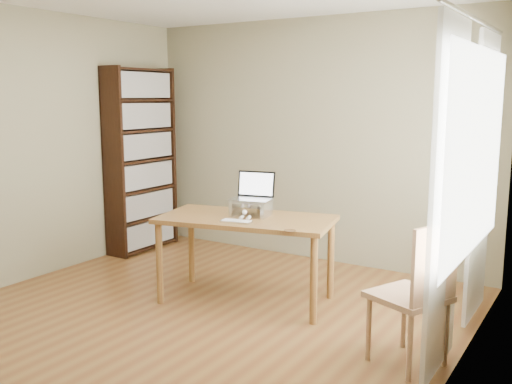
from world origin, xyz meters
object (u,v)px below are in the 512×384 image
at_px(cat, 252,208).
at_px(laptop, 255,193).
at_px(keyboard, 236,221).
at_px(chair, 421,289).
at_px(bookshelf, 141,160).
at_px(desk, 246,227).

bearing_deg(cat, laptop, 46.55).
xyz_separation_m(keyboard, chair, (1.59, -0.21, -0.22)).
relative_size(cat, chair, 0.48).
height_order(bookshelf, cat, bookshelf).
bearing_deg(chair, desk, -171.48).
bearing_deg(cat, chair, -39.91).
height_order(cat, chair, chair).
bearing_deg(laptop, chair, -31.55).
distance_m(bookshelf, keyboard, 2.29).
xyz_separation_m(desk, chair, (1.64, -0.43, -0.12)).
bearing_deg(chair, keyboard, -164.31).
bearing_deg(chair, bookshelf, -175.75).
distance_m(keyboard, chair, 1.62).
xyz_separation_m(desk, keyboard, (0.05, -0.22, 0.10)).
bearing_deg(cat, keyboard, -101.63).
xyz_separation_m(bookshelf, chair, (3.61, -1.25, -0.51)).
distance_m(keyboard, cat, 0.34).
relative_size(bookshelf, cat, 4.43).
height_order(laptop, chair, laptop).
bearing_deg(keyboard, desk, 90.71).
distance_m(laptop, keyboard, 0.41).
bearing_deg(laptop, cat, -124.04).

